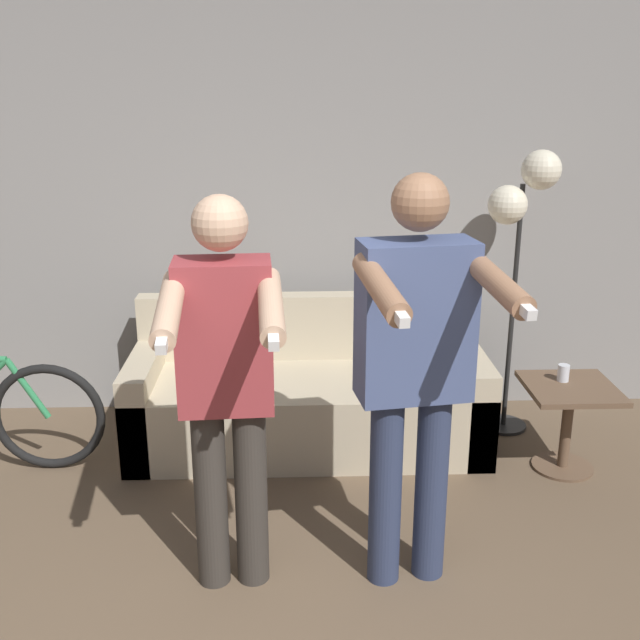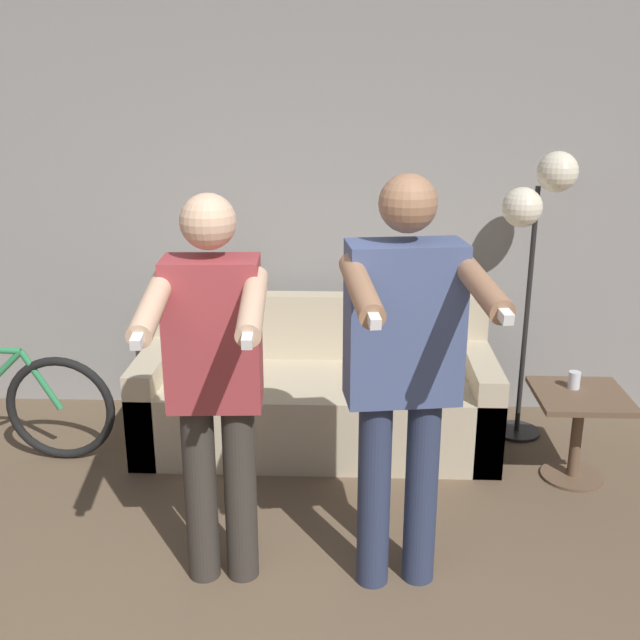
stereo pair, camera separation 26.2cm
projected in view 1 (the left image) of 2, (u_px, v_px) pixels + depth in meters
wall_back at (248, 214)px, 4.71m from camera, size 10.00×0.05×2.60m
couch at (308, 398)px, 4.50m from camera, size 2.08×0.82×0.84m
person_left at (226, 377)px, 3.00m from camera, size 0.48×0.69×1.70m
person_right at (415, 359)px, 3.01m from camera, size 0.59×0.73×1.78m
cat at (222, 282)px, 4.57m from camera, size 0.43×0.12×0.19m
floor_lamp at (522, 210)px, 4.34m from camera, size 0.41×0.28×1.73m
side_table at (568, 409)px, 4.14m from camera, size 0.49×0.49×0.50m
cup at (563, 373)px, 4.15m from camera, size 0.06×0.06×0.09m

